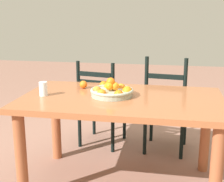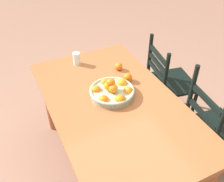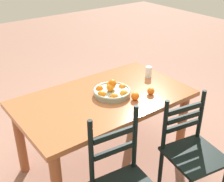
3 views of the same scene
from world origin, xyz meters
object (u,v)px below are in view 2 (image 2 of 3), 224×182
chair_near_window (168,83)px  drinking_glass (77,59)px  orange_loose_1 (119,66)px  dining_table (114,114)px  fruit_bowl (112,91)px  orange_loose_0 (128,77)px  chair_by_cabinet (211,130)px

chair_near_window → drinking_glass: bearing=81.9°
orange_loose_1 → dining_table: bearing=-31.2°
fruit_bowl → orange_loose_0: 0.22m
chair_by_cabinet → drinking_glass: (-0.95, -0.79, 0.36)m
orange_loose_0 → orange_loose_1: bearing=177.2°
chair_by_cabinet → drinking_glass: 1.29m
dining_table → orange_loose_1: bearing=148.8°
dining_table → chair_near_window: size_ratio=1.71×
chair_by_cabinet → fruit_bowl: size_ratio=2.88×
dining_table → chair_near_window: 0.86m
orange_loose_0 → orange_loose_1: orange_loose_0 is taller
orange_loose_0 → orange_loose_1: size_ratio=1.08×
dining_table → orange_loose_0: bearing=131.3°
fruit_bowl → orange_loose_0: size_ratio=4.75×
chair_by_cabinet → orange_loose_0: chair_by_cabinet is taller
fruit_bowl → drinking_glass: bearing=-170.3°
chair_by_cabinet → drinking_glass: chair_by_cabinet is taller
orange_loose_1 → drinking_glass: size_ratio=0.60×
fruit_bowl → orange_loose_1: (-0.29, 0.20, -0.01)m
chair_by_cabinet → orange_loose_1: 0.93m
drinking_glass → orange_loose_0: bearing=33.7°
orange_loose_0 → drinking_glass: (-0.43, -0.28, 0.02)m
orange_loose_1 → drinking_glass: drinking_glass is taller
orange_loose_1 → drinking_glass: (-0.25, -0.29, 0.02)m
orange_loose_1 → orange_loose_0: bearing=-2.8°
chair_near_window → fruit_bowl: (0.26, -0.74, 0.34)m
fruit_bowl → drinking_glass: size_ratio=3.08×
chair_near_window → fruit_bowl: chair_near_window is taller
fruit_bowl → drinking_glass: (-0.54, -0.09, 0.02)m
dining_table → drinking_glass: (-0.61, -0.07, 0.17)m
orange_loose_0 → chair_by_cabinet: bearing=43.5°
chair_by_cabinet → orange_loose_1: chair_by_cabinet is taller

